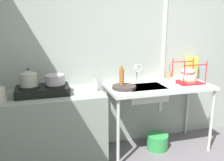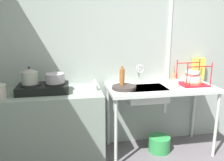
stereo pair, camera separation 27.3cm
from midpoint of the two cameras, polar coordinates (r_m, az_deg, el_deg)
wall_back at (r=3.18m, az=11.62°, el=7.58°), size 4.74×0.10×2.58m
wall_metal_strip at (r=3.21m, az=16.11°, el=9.70°), size 0.05×0.01×2.06m
counter_concrete at (r=2.85m, az=-12.36°, el=-11.17°), size 1.24×0.60×0.86m
counter_sink at (r=2.98m, az=14.43°, el=-2.74°), size 1.32×0.60×0.86m
stove at (r=2.68m, az=-13.61°, el=-1.83°), size 0.56×0.32×0.11m
pot_on_left_burner at (r=2.66m, az=-16.66°, el=0.98°), size 0.18×0.18×0.19m
pot_on_right_burner at (r=2.65m, az=-10.85°, el=0.55°), size 0.21×0.21×0.10m
percolator at (r=2.68m, az=-1.31°, el=-0.97°), size 0.08×0.08×0.14m
sink_basin at (r=2.89m, az=10.99°, el=-3.22°), size 0.48×0.34×0.16m
faucet at (r=2.96m, az=9.41°, el=2.30°), size 0.11×0.07×0.25m
frying_pan at (r=2.76m, az=5.79°, el=-1.74°), size 0.29×0.29×0.04m
dish_rack at (r=3.14m, az=21.43°, el=0.37°), size 0.33×0.29×0.30m
cup_by_rack at (r=2.98m, az=17.75°, el=-0.63°), size 0.07×0.07×0.09m
small_bowl_on_drainboard at (r=2.99m, az=17.05°, el=-1.09°), size 0.14×0.14×0.04m
bottle_by_sink at (r=2.78m, az=5.27°, el=0.52°), size 0.06×0.06×0.27m
cereal_box at (r=3.43m, az=22.37°, el=2.61°), size 0.16×0.08×0.30m
utensil_jar at (r=3.27m, az=17.21°, el=0.82°), size 0.08×0.08×0.21m
bucket_on_floor at (r=3.22m, az=13.90°, el=-14.77°), size 0.27×0.27×0.20m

